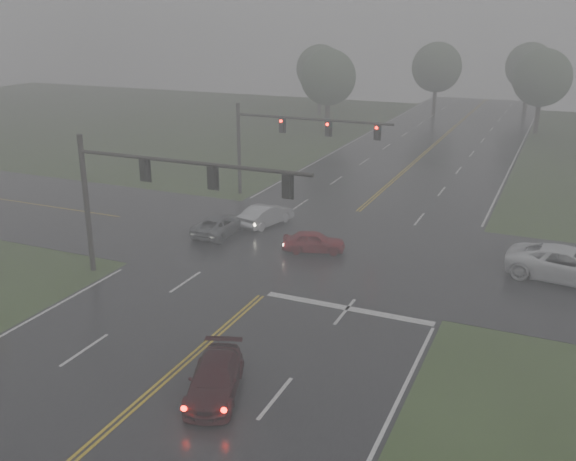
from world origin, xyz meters
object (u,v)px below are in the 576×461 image
at_px(sedan_silver, 266,225).
at_px(car_grey, 220,234).
at_px(signal_gantry_far, 283,134).
at_px(sedan_maroon, 216,394).
at_px(signal_gantry_near, 147,185).
at_px(pickup_white, 566,280).
at_px(sedan_red, 314,252).

height_order(sedan_silver, car_grey, sedan_silver).
distance_m(sedan_silver, signal_gantry_far, 8.40).
xyz_separation_m(sedan_maroon, signal_gantry_near, (-8.41, 8.06, 5.37)).
bearing_deg(sedan_maroon, signal_gantry_far, 89.01).
relative_size(car_grey, signal_gantry_far, 0.37).
bearing_deg(sedan_silver, signal_gantry_near, 97.70).
xyz_separation_m(sedan_maroon, pickup_white, (11.91, 17.11, 0.00)).
height_order(sedan_maroon, signal_gantry_far, signal_gantry_far).
height_order(sedan_maroon, sedan_red, sedan_maroon).
height_order(pickup_white, signal_gantry_near, signal_gantry_near).
xyz_separation_m(sedan_red, pickup_white, (14.11, 1.40, 0.00)).
bearing_deg(signal_gantry_far, car_grey, -91.90).
bearing_deg(car_grey, pickup_white, -177.99).
xyz_separation_m(sedan_red, signal_gantry_far, (-6.47, 9.99, 5.01)).
relative_size(sedan_maroon, sedan_red, 1.18).
xyz_separation_m(car_grey, signal_gantry_far, (0.32, 9.50, 5.01)).
distance_m(car_grey, signal_gantry_near, 9.78).
bearing_deg(pickup_white, signal_gantry_far, 73.54).
bearing_deg(sedan_maroon, signal_gantry_near, 116.61).
xyz_separation_m(sedan_red, signal_gantry_near, (-6.21, -7.65, 5.37)).
distance_m(sedan_red, pickup_white, 14.18).
distance_m(car_grey, pickup_white, 20.91).
bearing_deg(signal_gantry_far, signal_gantry_near, -89.16).
height_order(signal_gantry_near, signal_gantry_far, signal_gantry_near).
relative_size(sedan_silver, pickup_white, 0.68).
bearing_deg(sedan_maroon, car_grey, 99.38).
bearing_deg(signal_gantry_near, pickup_white, 24.03).
relative_size(sedan_maroon, pickup_white, 0.70).
bearing_deg(sedan_maroon, sedan_red, 78.35).
bearing_deg(signal_gantry_far, sedan_maroon, -71.35).
distance_m(sedan_silver, signal_gantry_near, 12.42).
xyz_separation_m(sedan_maroon, signal_gantry_far, (-8.67, 25.70, 5.01)).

